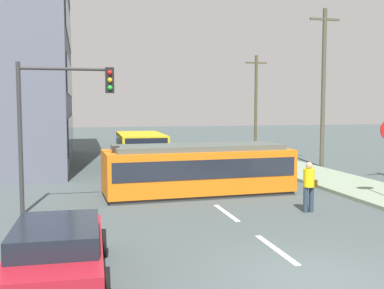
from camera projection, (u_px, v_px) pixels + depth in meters
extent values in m
plane|color=#434F50|center=(197.00, 191.00, 19.09)|extent=(120.00, 120.00, 0.00)
cube|color=silver|center=(276.00, 249.00, 11.34)|extent=(0.16, 2.40, 0.01)
cube|color=silver|center=(226.00, 213.00, 15.22)|extent=(0.16, 2.40, 0.01)
cube|color=silver|center=(172.00, 173.00, 24.25)|extent=(0.16, 2.40, 0.01)
cube|color=silver|center=(154.00, 160.00, 30.06)|extent=(0.16, 2.40, 0.01)
cube|color=#2D3847|center=(71.00, 132.00, 28.49)|extent=(0.06, 12.93, 1.92)
cube|color=#2D3847|center=(70.00, 80.00, 28.22)|extent=(0.06, 12.93, 1.92)
cube|color=#2D3847|center=(69.00, 26.00, 27.95)|extent=(0.06, 12.93, 1.92)
cube|color=orange|center=(198.00, 170.00, 18.33)|extent=(7.49, 2.84, 1.64)
cube|color=#2D2D2D|center=(198.00, 192.00, 18.40)|extent=(7.34, 2.71, 0.15)
cube|color=#4F5851|center=(198.00, 147.00, 18.25)|extent=(6.74, 2.43, 0.20)
cube|color=#1E232D|center=(198.00, 165.00, 18.31)|extent=(7.20, 2.86, 0.72)
cube|color=gold|center=(141.00, 147.00, 26.98)|extent=(2.60, 5.72, 1.61)
cube|color=black|center=(146.00, 147.00, 24.25)|extent=(2.25, 0.16, 0.97)
cube|color=black|center=(141.00, 142.00, 26.96)|extent=(2.62, 4.87, 0.64)
cylinder|color=black|center=(144.00, 162.00, 25.27)|extent=(2.57, 0.94, 0.90)
cylinder|color=black|center=(138.00, 155.00, 28.81)|extent=(2.57, 0.94, 0.90)
cylinder|color=#293849|center=(306.00, 200.00, 15.26)|extent=(0.16, 0.16, 0.85)
cylinder|color=#293849|center=(311.00, 199.00, 15.30)|extent=(0.16, 0.16, 0.85)
cylinder|color=yellow|center=(309.00, 178.00, 15.22)|extent=(0.36, 0.36, 0.60)
sphere|color=tan|center=(309.00, 165.00, 15.19)|extent=(0.22, 0.22, 0.22)
cube|color=#57340F|center=(314.00, 183.00, 15.34)|extent=(0.21, 0.22, 0.24)
cube|color=#AA1927|center=(58.00, 255.00, 9.32)|extent=(1.89, 4.43, 0.55)
cube|color=black|center=(57.00, 234.00, 9.13)|extent=(1.69, 2.45, 0.40)
cylinder|color=black|center=(22.00, 248.00, 10.43)|extent=(0.24, 0.65, 0.64)
cylinder|color=black|center=(101.00, 243.00, 10.80)|extent=(0.24, 0.65, 0.64)
cylinder|color=black|center=(104.00, 285.00, 8.24)|extent=(0.24, 0.65, 0.64)
cylinder|color=#333333|center=(20.00, 139.00, 14.80)|extent=(0.14, 0.14, 4.91)
cylinder|color=#333333|center=(65.00, 69.00, 14.95)|extent=(2.86, 0.10, 0.10)
cube|color=black|center=(110.00, 80.00, 15.31)|extent=(0.28, 0.24, 0.84)
sphere|color=red|center=(110.00, 72.00, 15.17)|extent=(0.16, 0.16, 0.16)
sphere|color=gold|center=(110.00, 80.00, 15.19)|extent=(0.16, 0.16, 0.16)
sphere|color=green|center=(110.00, 88.00, 15.21)|extent=(0.16, 0.16, 0.16)
cylinder|color=#4D4A3A|center=(323.00, 89.00, 26.33)|extent=(0.24, 0.24, 8.98)
cube|color=#4D4A3A|center=(325.00, 19.00, 26.01)|extent=(1.80, 0.12, 0.12)
cylinder|color=#4D472E|center=(256.00, 102.00, 37.80)|extent=(0.24, 0.24, 7.60)
cube|color=#4D472E|center=(256.00, 63.00, 37.53)|extent=(1.80, 0.12, 0.12)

